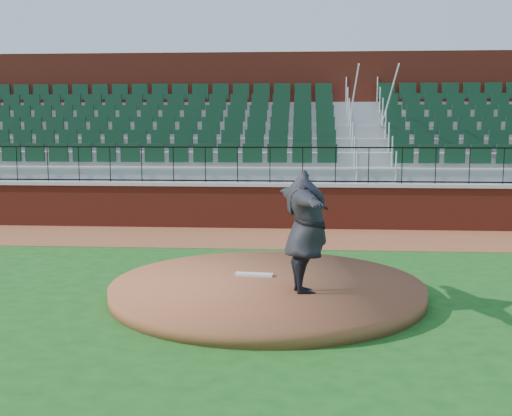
{
  "coord_description": "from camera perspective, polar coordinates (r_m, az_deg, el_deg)",
  "views": [
    {
      "loc": [
        0.92,
        -11.21,
        2.99
      ],
      "look_at": [
        0.0,
        1.5,
        1.3
      ],
      "focal_mm": 45.28,
      "sensor_mm": 36.0,
      "label": 1
    }
  ],
  "objects": [
    {
      "name": "ground",
      "position": [
        11.64,
        -0.53,
        -7.33
      ],
      "size": [
        90.0,
        90.0,
        0.0
      ],
      "primitive_type": "plane",
      "color": "#164D16",
      "rests_on": "ground"
    },
    {
      "name": "wall_railing",
      "position": [
        18.27,
        1.24,
        3.81
      ],
      "size": [
        34.0,
        0.05,
        1.0
      ],
      "primitive_type": null,
      "color": "black",
      "rests_on": "wall_cap"
    },
    {
      "name": "concourse_wall",
      "position": [
        23.76,
        1.92,
        6.96
      ],
      "size": [
        34.0,
        0.5,
        5.5
      ],
      "primitive_type": "cube",
      "color": "maroon",
      "rests_on": "ground"
    },
    {
      "name": "seating_stands",
      "position": [
        20.97,
        1.62,
        5.66
      ],
      "size": [
        34.0,
        5.1,
        4.6
      ],
      "primitive_type": null,
      "color": "gray",
      "rests_on": "ground"
    },
    {
      "name": "pitching_rubber",
      "position": [
        11.68,
        -0.16,
        -5.89
      ],
      "size": [
        0.69,
        0.24,
        0.05
      ],
      "primitive_type": "cube",
      "rotation": [
        0.0,
        0.0,
        -0.11
      ],
      "color": "silver",
      "rests_on": "pitchers_mound"
    },
    {
      "name": "wall_cap",
      "position": [
        18.32,
        1.24,
        2.1
      ],
      "size": [
        34.0,
        0.45,
        0.1
      ],
      "primitive_type": "cube",
      "color": "#B7B7B7",
      "rests_on": "field_wall"
    },
    {
      "name": "pitcher",
      "position": [
        10.4,
        4.4,
        -2.11
      ],
      "size": [
        1.23,
        2.54,
        1.99
      ],
      "primitive_type": "imported",
      "rotation": [
        0.0,
        0.0,
        1.81
      ],
      "color": "black",
      "rests_on": "pitchers_mound"
    },
    {
      "name": "pitchers_mound",
      "position": [
        11.25,
        0.98,
        -7.2
      ],
      "size": [
        5.39,
        5.39,
        0.25
      ],
      "primitive_type": "cylinder",
      "color": "brown",
      "rests_on": "ground"
    },
    {
      "name": "warning_track",
      "position": [
        16.9,
        0.95,
        -2.62
      ],
      "size": [
        34.0,
        3.2,
        0.01
      ],
      "primitive_type": "cube",
      "color": "brown",
      "rests_on": "ground"
    },
    {
      "name": "field_wall",
      "position": [
        18.39,
        1.23,
        0.08
      ],
      "size": [
        34.0,
        0.35,
        1.2
      ],
      "primitive_type": "cube",
      "color": "maroon",
      "rests_on": "ground"
    }
  ]
}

